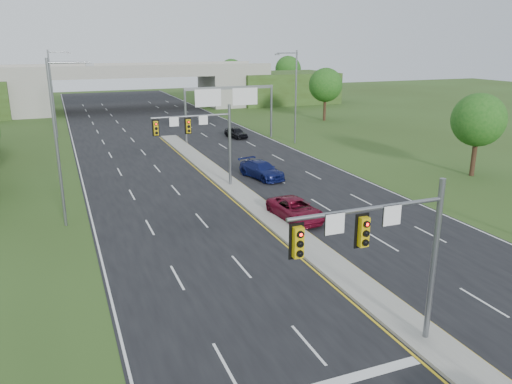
{
  "coord_description": "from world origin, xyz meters",
  "views": [
    {
      "loc": [
        -13.29,
        -14.22,
        11.94
      ],
      "look_at": [
        -2.3,
        13.28,
        3.0
      ],
      "focal_mm": 35.0,
      "sensor_mm": 36.0,
      "label": 1
    }
  ],
  "objects_px": {
    "signal_mast_far": "(204,134)",
    "car_far_b": "(262,170)",
    "car_far_c": "(236,133)",
    "sign_gantry": "(229,98)",
    "signal_mast_near": "(390,244)",
    "overpass": "(132,90)",
    "car_far_a": "(296,209)"
  },
  "relations": [
    {
      "from": "signal_mast_far",
      "to": "car_far_b",
      "type": "bearing_deg",
      "value": 14.53
    },
    {
      "from": "overpass",
      "to": "car_far_c",
      "type": "distance_m",
      "value": 35.03
    },
    {
      "from": "sign_gantry",
      "to": "car_far_b",
      "type": "bearing_deg",
      "value": -99.76
    },
    {
      "from": "signal_mast_near",
      "to": "overpass",
      "type": "distance_m",
      "value": 80.11
    },
    {
      "from": "signal_mast_far",
      "to": "overpass",
      "type": "xyz_separation_m",
      "value": [
        2.26,
        55.07,
        -1.17
      ]
    },
    {
      "from": "car_far_a",
      "to": "car_far_c",
      "type": "height_order",
      "value": "car_far_a"
    },
    {
      "from": "signal_mast_far",
      "to": "car_far_c",
      "type": "relative_size",
      "value": 1.76
    },
    {
      "from": "sign_gantry",
      "to": "signal_mast_near",
      "type": "bearing_deg",
      "value": -101.25
    },
    {
      "from": "signal_mast_near",
      "to": "car_far_a",
      "type": "height_order",
      "value": "signal_mast_near"
    },
    {
      "from": "signal_mast_far",
      "to": "car_far_a",
      "type": "relative_size",
      "value": 1.36
    },
    {
      "from": "signal_mast_far",
      "to": "car_far_b",
      "type": "distance_m",
      "value": 7.14
    },
    {
      "from": "sign_gantry",
      "to": "car_far_a",
      "type": "distance_m",
      "value": 30.36
    },
    {
      "from": "signal_mast_far",
      "to": "car_far_b",
      "type": "xyz_separation_m",
      "value": [
        5.77,
        1.49,
        -3.95
      ]
    },
    {
      "from": "sign_gantry",
      "to": "car_far_c",
      "type": "xyz_separation_m",
      "value": [
        1.3,
        1.09,
        -4.54
      ]
    },
    {
      "from": "overpass",
      "to": "signal_mast_near",
      "type": "bearing_deg",
      "value": -91.62
    },
    {
      "from": "signal_mast_far",
      "to": "car_far_c",
      "type": "distance_m",
      "value": 23.78
    },
    {
      "from": "sign_gantry",
      "to": "car_far_c",
      "type": "height_order",
      "value": "sign_gantry"
    },
    {
      "from": "overpass",
      "to": "car_far_b",
      "type": "relative_size",
      "value": 15.28
    },
    {
      "from": "sign_gantry",
      "to": "car_far_b",
      "type": "xyz_separation_m",
      "value": [
        -3.18,
        -18.5,
        -4.46
      ]
    },
    {
      "from": "sign_gantry",
      "to": "signal_mast_far",
      "type": "bearing_deg",
      "value": -114.11
    },
    {
      "from": "overpass",
      "to": "car_far_c",
      "type": "relative_size",
      "value": 20.07
    },
    {
      "from": "signal_mast_far",
      "to": "overpass",
      "type": "relative_size",
      "value": 0.09
    },
    {
      "from": "car_far_a",
      "to": "car_far_b",
      "type": "relative_size",
      "value": 0.99
    },
    {
      "from": "overpass",
      "to": "car_far_c",
      "type": "height_order",
      "value": "overpass"
    },
    {
      "from": "signal_mast_near",
      "to": "car_far_c",
      "type": "relative_size",
      "value": 1.76
    },
    {
      "from": "signal_mast_near",
      "to": "overpass",
      "type": "bearing_deg",
      "value": 88.38
    },
    {
      "from": "overpass",
      "to": "car_far_a",
      "type": "bearing_deg",
      "value": -88.67
    },
    {
      "from": "signal_mast_far",
      "to": "signal_mast_near",
      "type": "bearing_deg",
      "value": -90.0
    },
    {
      "from": "sign_gantry",
      "to": "car_far_a",
      "type": "bearing_deg",
      "value": -99.94
    },
    {
      "from": "sign_gantry",
      "to": "overpass",
      "type": "height_order",
      "value": "overpass"
    },
    {
      "from": "overpass",
      "to": "car_far_b",
      "type": "height_order",
      "value": "overpass"
    },
    {
      "from": "signal_mast_near",
      "to": "car_far_b",
      "type": "bearing_deg",
      "value": 77.72
    }
  ]
}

